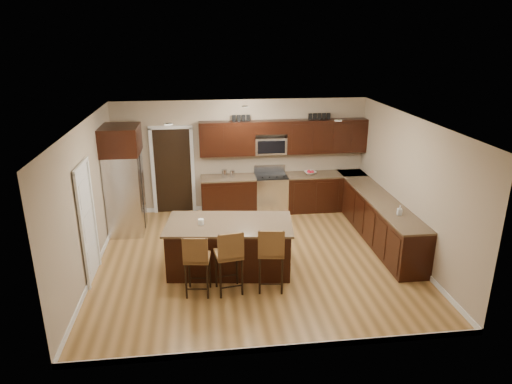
{
  "coord_description": "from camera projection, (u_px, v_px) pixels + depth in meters",
  "views": [
    {
      "loc": [
        -0.95,
        -7.88,
        4.17
      ],
      "look_at": [
        0.06,
        0.4,
        1.24
      ],
      "focal_mm": 32.0,
      "sensor_mm": 36.0,
      "label": 1
    }
  ],
  "objects": [
    {
      "name": "stool_right",
      "position": [
        271.0,
        252.0,
        7.56
      ],
      "size": [
        0.49,
        0.49,
        1.16
      ],
      "rotation": [
        0.0,
        0.0,
        -0.14
      ],
      "color": "brown",
      "rests_on": "floor"
    },
    {
      "name": "floor_mat",
      "position": [
        270.0,
        232.0,
        10.03
      ],
      "size": [
        0.91,
        0.63,
        0.01
      ],
      "primitive_type": "cube",
      "rotation": [
        0.0,
        0.0,
        -0.05
      ],
      "color": "brown",
      "rests_on": "floor"
    },
    {
      "name": "base_cabinets",
      "position": [
        331.0,
        206.0,
        10.29
      ],
      "size": [
        4.02,
        3.96,
        0.92
      ],
      "color": "black",
      "rests_on": "floor"
    },
    {
      "name": "floor",
      "position": [
        255.0,
        259.0,
        8.87
      ],
      "size": [
        6.0,
        6.0,
        0.0
      ],
      "primitive_type": "plane",
      "color": "#A57841",
      "rests_on": "ground"
    },
    {
      "name": "doorway",
      "position": [
        173.0,
        171.0,
        10.9
      ],
      "size": [
        0.85,
        0.03,
        2.06
      ],
      "primitive_type": "cube",
      "color": "black",
      "rests_on": "floor"
    },
    {
      "name": "soap_bottle",
      "position": [
        400.0,
        210.0,
        8.56
      ],
      "size": [
        0.1,
        0.1,
        0.18
      ],
      "primitive_type": "imported",
      "rotation": [
        0.0,
        0.0,
        -0.19
      ],
      "color": "#B2B2B2",
      "rests_on": "base_cabinets"
    },
    {
      "name": "fruit_bowl",
      "position": [
        310.0,
        173.0,
        11.04
      ],
      "size": [
        0.33,
        0.33,
        0.07
      ],
      "primitive_type": "imported",
      "rotation": [
        0.0,
        0.0,
        0.25
      ],
      "color": "silver",
      "rests_on": "base_cabinets"
    },
    {
      "name": "upper_cabinets",
      "position": [
        286.0,
        136.0,
        10.8
      ],
      "size": [
        4.0,
        0.33,
        0.8
      ],
      "color": "black",
      "rests_on": "wall_back"
    },
    {
      "name": "wall_left",
      "position": [
        87.0,
        200.0,
        8.08
      ],
      "size": [
        0.0,
        5.5,
        5.5
      ],
      "primitive_type": "plane",
      "rotation": [
        1.57,
        0.0,
        1.57
      ],
      "color": "tan",
      "rests_on": "floor"
    },
    {
      "name": "refrigerator",
      "position": [
        124.0,
        179.0,
        9.73
      ],
      "size": [
        0.79,
        0.94,
        2.35
      ],
      "color": "silver",
      "rests_on": "floor"
    },
    {
      "name": "island_jar",
      "position": [
        201.0,
        222.0,
        8.14
      ],
      "size": [
        0.1,
        0.1,
        0.1
      ],
      "primitive_type": "cylinder",
      "color": "white",
      "rests_on": "island"
    },
    {
      "name": "wall_back",
      "position": [
        242.0,
        156.0,
        11.0
      ],
      "size": [
        6.0,
        0.0,
        6.0
      ],
      "primitive_type": "plane",
      "rotation": [
        1.57,
        0.0,
        0.0
      ],
      "color": "tan",
      "rests_on": "floor"
    },
    {
      "name": "pantry_door",
      "position": [
        87.0,
        224.0,
        7.91
      ],
      "size": [
        0.03,
        0.8,
        2.04
      ],
      "primitive_type": "cube",
      "color": "white",
      "rests_on": "floor"
    },
    {
      "name": "wall_right",
      "position": [
        410.0,
        187.0,
        8.77
      ],
      "size": [
        0.0,
        5.5,
        5.5
      ],
      "primitive_type": "plane",
      "rotation": [
        1.57,
        0.0,
        -1.57
      ],
      "color": "tan",
      "rests_on": "floor"
    },
    {
      "name": "ceiling",
      "position": [
        255.0,
        121.0,
        7.98
      ],
      "size": [
        6.0,
        6.0,
        0.0
      ],
      "primitive_type": "plane",
      "rotation": [
        3.14,
        0.0,
        0.0
      ],
      "color": "silver",
      "rests_on": "wall_back"
    },
    {
      "name": "microwave",
      "position": [
        270.0,
        146.0,
        10.85
      ],
      "size": [
        0.76,
        0.31,
        0.4
      ],
      "primitive_type": "cube",
      "color": "silver",
      "rests_on": "upper_cabinets"
    },
    {
      "name": "canister_short",
      "position": [
        232.0,
        174.0,
        10.8
      ],
      "size": [
        0.11,
        0.11,
        0.16
      ],
      "primitive_type": "cylinder",
      "color": "silver",
      "rests_on": "base_cabinets"
    },
    {
      "name": "letter_decor",
      "position": [
        280.0,
        117.0,
        10.64
      ],
      "size": [
        2.2,
        0.03,
        0.15
      ],
      "primitive_type": null,
      "color": "black",
      "rests_on": "upper_cabinets"
    },
    {
      "name": "island",
      "position": [
        230.0,
        248.0,
        8.38
      ],
      "size": [
        2.4,
        1.45,
        0.92
      ],
      "rotation": [
        0.0,
        0.0,
        -0.12
      ],
      "color": "black",
      "rests_on": "floor"
    },
    {
      "name": "range",
      "position": [
        271.0,
        193.0,
        11.09
      ],
      "size": [
        0.76,
        0.64,
        1.11
      ],
      "color": "silver",
      "rests_on": "floor"
    },
    {
      "name": "stool_left",
      "position": [
        197.0,
        258.0,
        7.43
      ],
      "size": [
        0.46,
        0.46,
        1.1
      ],
      "rotation": [
        0.0,
        0.0,
        -0.13
      ],
      "color": "brown",
      "rests_on": "floor"
    },
    {
      "name": "canister_tall",
      "position": [
        224.0,
        173.0,
        10.78
      ],
      "size": [
        0.12,
        0.12,
        0.19
      ],
      "primitive_type": "cylinder",
      "color": "silver",
      "rests_on": "base_cabinets"
    },
    {
      "name": "stool_mid",
      "position": [
        229.0,
        255.0,
        7.48
      ],
      "size": [
        0.49,
        0.49,
        1.15
      ],
      "rotation": [
        0.0,
        0.0,
        0.15
      ],
      "color": "brown",
      "rests_on": "floor"
    }
  ]
}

